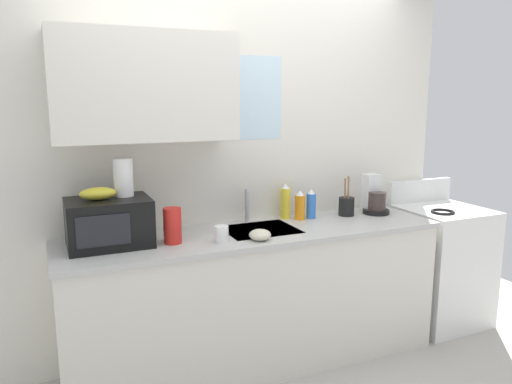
{
  "coord_description": "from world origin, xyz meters",
  "views": [
    {
      "loc": [
        -1.22,
        -2.76,
        1.73
      ],
      "look_at": [
        0.0,
        0.0,
        1.15
      ],
      "focal_mm": 34.65,
      "sensor_mm": 36.0,
      "label": 1
    }
  ],
  "objects_px": {
    "banana_bunch": "(98,194)",
    "paper_towel_roll": "(123,177)",
    "microwave": "(109,222)",
    "cereal_canister": "(173,226)",
    "utensil_crock": "(346,206)",
    "dish_soap_bottle_orange": "(300,206)",
    "dish_soap_bottle_yellow": "(285,202)",
    "dish_soap_bottle_blue": "(311,204)",
    "small_bowl": "(260,235)",
    "mug_white": "(221,234)",
    "coffee_maker": "(374,199)",
    "stove_range": "(440,264)"
  },
  "relations": [
    {
      "from": "dish_soap_bottle_blue",
      "to": "mug_white",
      "type": "xyz_separation_m",
      "value": [
        -0.77,
        -0.29,
        -0.05
      ]
    },
    {
      "from": "stove_range",
      "to": "dish_soap_bottle_blue",
      "type": "relative_size",
      "value": 5.18
    },
    {
      "from": "dish_soap_bottle_yellow",
      "to": "small_bowl",
      "type": "height_order",
      "value": "dish_soap_bottle_yellow"
    },
    {
      "from": "dish_soap_bottle_yellow",
      "to": "cereal_canister",
      "type": "distance_m",
      "value": 0.91
    },
    {
      "from": "stove_range",
      "to": "dish_soap_bottle_blue",
      "type": "xyz_separation_m",
      "value": [
        -1.08,
        0.15,
        0.54
      ]
    },
    {
      "from": "stove_range",
      "to": "small_bowl",
      "type": "height_order",
      "value": "stove_range"
    },
    {
      "from": "coffee_maker",
      "to": "mug_white",
      "type": "relative_size",
      "value": 2.95
    },
    {
      "from": "microwave",
      "to": "dish_soap_bottle_orange",
      "type": "bearing_deg",
      "value": 4.51
    },
    {
      "from": "mug_white",
      "to": "paper_towel_roll",
      "type": "bearing_deg",
      "value": 154.6
    },
    {
      "from": "mug_white",
      "to": "banana_bunch",
      "type": "bearing_deg",
      "value": 163.84
    },
    {
      "from": "small_bowl",
      "to": "dish_soap_bottle_blue",
      "type": "bearing_deg",
      "value": 32.66
    },
    {
      "from": "cereal_canister",
      "to": "utensil_crock",
      "type": "distance_m",
      "value": 1.32
    },
    {
      "from": "paper_towel_roll",
      "to": "dish_soap_bottle_yellow",
      "type": "xyz_separation_m",
      "value": [
        1.11,
        0.12,
        -0.26
      ]
    },
    {
      "from": "mug_white",
      "to": "small_bowl",
      "type": "bearing_deg",
      "value": -15.26
    },
    {
      "from": "dish_soap_bottle_orange",
      "to": "mug_white",
      "type": "relative_size",
      "value": 2.15
    },
    {
      "from": "banana_bunch",
      "to": "small_bowl",
      "type": "distance_m",
      "value": 0.95
    },
    {
      "from": "coffee_maker",
      "to": "mug_white",
      "type": "distance_m",
      "value": 1.3
    },
    {
      "from": "dish_soap_bottle_orange",
      "to": "mug_white",
      "type": "xyz_separation_m",
      "value": [
        -0.68,
        -0.29,
        -0.05
      ]
    },
    {
      "from": "dish_soap_bottle_orange",
      "to": "utensil_crock",
      "type": "relative_size",
      "value": 0.72
    },
    {
      "from": "paper_towel_roll",
      "to": "small_bowl",
      "type": "distance_m",
      "value": 0.86
    },
    {
      "from": "microwave",
      "to": "cereal_canister",
      "type": "distance_m",
      "value": 0.36
    },
    {
      "from": "banana_bunch",
      "to": "dish_soap_bottle_orange",
      "type": "height_order",
      "value": "banana_bunch"
    },
    {
      "from": "microwave",
      "to": "dish_soap_bottle_yellow",
      "type": "xyz_separation_m",
      "value": [
        1.21,
        0.17,
        -0.02
      ]
    },
    {
      "from": "banana_bunch",
      "to": "dish_soap_bottle_blue",
      "type": "height_order",
      "value": "banana_bunch"
    },
    {
      "from": "banana_bunch",
      "to": "paper_towel_roll",
      "type": "height_order",
      "value": "paper_towel_roll"
    },
    {
      "from": "microwave",
      "to": "utensil_crock",
      "type": "xyz_separation_m",
      "value": [
        1.65,
        0.07,
        -0.06
      ]
    },
    {
      "from": "paper_towel_roll",
      "to": "dish_soap_bottle_blue",
      "type": "bearing_deg",
      "value": 2.32
    },
    {
      "from": "banana_bunch",
      "to": "paper_towel_roll",
      "type": "relative_size",
      "value": 0.91
    },
    {
      "from": "microwave",
      "to": "dish_soap_bottle_orange",
      "type": "relative_size",
      "value": 2.25
    },
    {
      "from": "paper_towel_roll",
      "to": "mug_white",
      "type": "bearing_deg",
      "value": -25.4
    },
    {
      "from": "microwave",
      "to": "coffee_maker",
      "type": "distance_m",
      "value": 1.88
    },
    {
      "from": "dish_soap_bottle_orange",
      "to": "mug_white",
      "type": "height_order",
      "value": "dish_soap_bottle_orange"
    },
    {
      "from": "banana_bunch",
      "to": "dish_soap_bottle_orange",
      "type": "xyz_separation_m",
      "value": [
        1.33,
        0.1,
        -0.21
      ]
    },
    {
      "from": "microwave",
      "to": "cereal_canister",
      "type": "bearing_deg",
      "value": -16.13
    },
    {
      "from": "banana_bunch",
      "to": "utensil_crock",
      "type": "bearing_deg",
      "value": 2.36
    },
    {
      "from": "microwave",
      "to": "dish_soap_bottle_yellow",
      "type": "bearing_deg",
      "value": 7.94
    },
    {
      "from": "utensil_crock",
      "to": "microwave",
      "type": "bearing_deg",
      "value": -177.52
    },
    {
      "from": "microwave",
      "to": "paper_towel_roll",
      "type": "xyz_separation_m",
      "value": [
        0.1,
        0.05,
        0.24
      ]
    },
    {
      "from": "dish_soap_bottle_yellow",
      "to": "banana_bunch",
      "type": "bearing_deg",
      "value": -172.44
    },
    {
      "from": "microwave",
      "to": "paper_towel_roll",
      "type": "relative_size",
      "value": 2.09
    },
    {
      "from": "dish_soap_bottle_blue",
      "to": "utensil_crock",
      "type": "relative_size",
      "value": 0.73
    },
    {
      "from": "banana_bunch",
      "to": "coffee_maker",
      "type": "relative_size",
      "value": 0.71
    },
    {
      "from": "stove_range",
      "to": "microwave",
      "type": "bearing_deg",
      "value": 178.95
    },
    {
      "from": "cereal_canister",
      "to": "dish_soap_bottle_yellow",
      "type": "bearing_deg",
      "value": 17.12
    },
    {
      "from": "banana_bunch",
      "to": "paper_towel_roll",
      "type": "distance_m",
      "value": 0.18
    },
    {
      "from": "mug_white",
      "to": "small_bowl",
      "type": "xyz_separation_m",
      "value": [
        0.22,
        -0.06,
        -0.02
      ]
    },
    {
      "from": "dish_soap_bottle_yellow",
      "to": "dish_soap_bottle_orange",
      "type": "height_order",
      "value": "dish_soap_bottle_yellow"
    },
    {
      "from": "microwave",
      "to": "coffee_maker",
      "type": "xyz_separation_m",
      "value": [
        1.88,
        0.06,
        -0.03
      ]
    },
    {
      "from": "mug_white",
      "to": "small_bowl",
      "type": "distance_m",
      "value": 0.23
    },
    {
      "from": "stove_range",
      "to": "dish_soap_bottle_orange",
      "type": "height_order",
      "value": "dish_soap_bottle_orange"
    }
  ]
}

